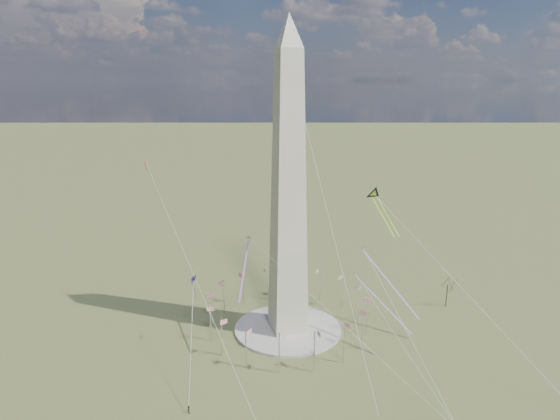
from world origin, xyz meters
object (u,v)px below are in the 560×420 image
object	(u,v)px
kite_delta_black	(375,197)
tree_near	(448,283)
person_west	(189,409)
washington_monument	(288,191)

from	to	relation	value
kite_delta_black	tree_near	bearing A→B (deg)	158.71
person_west	kite_delta_black	distance (m)	93.28
kite_delta_black	washington_monument	bearing A→B (deg)	9.14
tree_near	kite_delta_black	bearing A→B (deg)	163.77
washington_monument	person_west	xyz separation A→B (m)	(-36.83, -34.69, -46.96)
tree_near	person_west	distance (m)	105.30
tree_near	person_west	world-z (taller)	tree_near
tree_near	washington_monument	bearing A→B (deg)	-179.18
washington_monument	tree_near	world-z (taller)	washington_monument
tree_near	person_west	bearing A→B (deg)	-160.19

